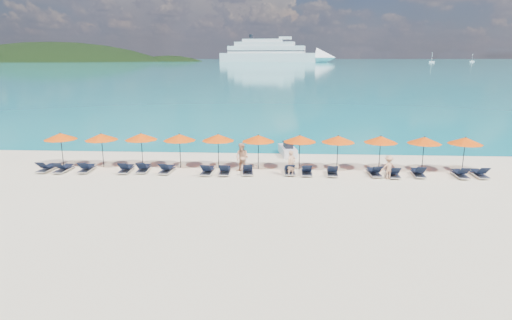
{
  "coord_description": "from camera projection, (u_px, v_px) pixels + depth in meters",
  "views": [
    {
      "loc": [
        1.4,
        -21.16,
        7.1
      ],
      "look_at": [
        0.0,
        3.0,
        1.2
      ],
      "focal_mm": 30.0,
      "sensor_mm": 36.0,
      "label": 1
    }
  ],
  "objects": [
    {
      "name": "ground",
      "position": [
        253.0,
        196.0,
        22.29
      ],
      "size": [
        1400.0,
        1400.0,
        0.0
      ],
      "primitive_type": "plane",
      "color": "beige"
    },
    {
      "name": "sea",
      "position": [
        280.0,
        61.0,
        662.43
      ],
      "size": [
        1600.0,
        1300.0,
        0.01
      ],
      "primitive_type": "cube",
      "color": "#1FA9B2",
      "rests_on": "ground"
    },
    {
      "name": "headland_main",
      "position": [
        56.0,
        91.0,
        571.9
      ],
      "size": [
        374.0,
        242.0,
        126.5
      ],
      "color": "black",
      "rests_on": "ground"
    },
    {
      "name": "headland_small",
      "position": [
        170.0,
        88.0,
        582.16
      ],
      "size": [
        162.0,
        126.0,
        85.5
      ],
      "color": "black",
      "rests_on": "ground"
    },
    {
      "name": "cruise_ship",
      "position": [
        278.0,
        53.0,
        509.36
      ],
      "size": [
        139.59,
        42.75,
        38.38
      ],
      "rotation": [
        0.0,
        0.0,
        -0.15
      ],
      "color": "white",
      "rests_on": "ground"
    },
    {
      "name": "sailboat_near",
      "position": [
        432.0,
        62.0,
        468.61
      ],
      "size": [
        6.0,
        2.0,
        11.0
      ],
      "color": "white",
      "rests_on": "ground"
    },
    {
      "name": "sailboat_far",
      "position": [
        472.0,
        61.0,
        512.23
      ],
      "size": [
        5.44,
        1.81,
        9.98
      ],
      "color": "white",
      "rests_on": "ground"
    },
    {
      "name": "jetski",
      "position": [
        288.0,
        150.0,
        31.35
      ],
      "size": [
        1.42,
        2.74,
        0.93
      ],
      "rotation": [
        0.0,
        0.0,
        0.18
      ],
      "color": "silver",
      "rests_on": "ground"
    },
    {
      "name": "beachgoer_a",
      "position": [
        291.0,
        164.0,
        25.75
      ],
      "size": [
        0.69,
        0.64,
        1.59
      ],
      "primitive_type": "imported",
      "rotation": [
        0.0,
        0.0,
        0.61
      ],
      "color": "tan",
      "rests_on": "ground"
    },
    {
      "name": "beachgoer_b",
      "position": [
        242.0,
        158.0,
        26.68
      ],
      "size": [
        1.03,
        0.88,
        1.84
      ],
      "primitive_type": "imported",
      "rotation": [
        0.0,
        0.0,
        -0.49
      ],
      "color": "tan",
      "rests_on": "ground"
    },
    {
      "name": "beachgoer_c",
      "position": [
        389.0,
        167.0,
        25.22
      ],
      "size": [
        1.0,
        0.63,
        1.43
      ],
      "primitive_type": "imported",
      "rotation": [
        0.0,
        0.0,
        3.37
      ],
      "color": "tan",
      "rests_on": "ground"
    },
    {
      "name": "umbrella_0",
      "position": [
        60.0,
        136.0,
        27.77
      ],
      "size": [
        2.1,
        2.1,
        2.28
      ],
      "color": "black",
      "rests_on": "ground"
    },
    {
      "name": "umbrella_1",
      "position": [
        101.0,
        137.0,
        27.6
      ],
      "size": [
        2.1,
        2.1,
        2.28
      ],
      "color": "black",
      "rests_on": "ground"
    },
    {
      "name": "umbrella_2",
      "position": [
        141.0,
        137.0,
        27.67
      ],
      "size": [
        2.1,
        2.1,
        2.28
      ],
      "color": "black",
      "rests_on": "ground"
    },
    {
      "name": "umbrella_3",
      "position": [
        179.0,
        137.0,
        27.43
      ],
      "size": [
        2.1,
        2.1,
        2.28
      ],
      "color": "black",
      "rests_on": "ground"
    },
    {
      "name": "umbrella_4",
      "position": [
        218.0,
        138.0,
        27.38
      ],
      "size": [
        2.1,
        2.1,
        2.28
      ],
      "color": "black",
      "rests_on": "ground"
    },
    {
      "name": "umbrella_5",
      "position": [
        258.0,
        138.0,
        27.1
      ],
      "size": [
        2.1,
        2.1,
        2.28
      ],
      "color": "black",
      "rests_on": "ground"
    },
    {
      "name": "umbrella_6",
      "position": [
        300.0,
        139.0,
        27.02
      ],
      "size": [
        2.1,
        2.1,
        2.28
      ],
      "color": "black",
      "rests_on": "ground"
    },
    {
      "name": "umbrella_7",
      "position": [
        338.0,
        139.0,
        26.86
      ],
      "size": [
        2.1,
        2.1,
        2.28
      ],
      "color": "black",
      "rests_on": "ground"
    },
    {
      "name": "umbrella_8",
      "position": [
        381.0,
        139.0,
        26.76
      ],
      "size": [
        2.1,
        2.1,
        2.28
      ],
      "color": "black",
      "rests_on": "ground"
    },
    {
      "name": "umbrella_9",
      "position": [
        424.0,
        140.0,
        26.49
      ],
      "size": [
        2.1,
        2.1,
        2.28
      ],
      "color": "black",
      "rests_on": "ground"
    },
    {
      "name": "umbrella_10",
      "position": [
        465.0,
        141.0,
        26.34
      ],
      "size": [
        2.1,
        2.1,
        2.28
      ],
      "color": "black",
      "rests_on": "ground"
    },
    {
      "name": "lounger_0",
      "position": [
        47.0,
        168.0,
        27.01
      ],
      "size": [
        0.68,
        1.72,
        0.66
      ],
      "rotation": [
        0.0,
        0.0,
        -0.04
      ],
      "color": "silver",
      "rests_on": "ground"
    },
    {
      "name": "lounger_1",
      "position": [
        64.0,
        168.0,
        26.87
      ],
      "size": [
        0.69,
        1.73,
        0.66
      ],
      "rotation": [
        0.0,
        0.0,
        -0.04
      ],
      "color": "silver",
      "rests_on": "ground"
    },
    {
      "name": "lounger_2",
      "position": [
        87.0,
        168.0,
        26.91
      ],
      "size": [
        0.73,
        1.74,
        0.66
      ],
      "rotation": [
        0.0,
        0.0,
        0.07
      ],
      "color": "silver",
      "rests_on": "ground"
    },
    {
      "name": "lounger_3",
      "position": [
        126.0,
        169.0,
        26.78
      ],
      "size": [
        0.7,
        1.73,
        0.66
      ],
      "rotation": [
        0.0,
        0.0,
        0.05
      ],
      "color": "silver",
      "rests_on": "ground"
    },
    {
      "name": "lounger_4",
      "position": [
        144.0,
        168.0,
        26.89
      ],
      "size": [
        0.74,
        1.74,
        0.66
      ],
      "rotation": [
        0.0,
        0.0,
        0.07
      ],
      "color": "silver",
      "rests_on": "ground"
    },
    {
      "name": "lounger_5",
      "position": [
        167.0,
        169.0,
        26.66
      ],
      "size": [
        0.75,
        1.74,
        0.66
      ],
      "rotation": [
        0.0,
        0.0,
        -0.08
      ],
      "color": "silver",
      "rests_on": "ground"
    },
    {
      "name": "lounger_6",
      "position": [
        207.0,
        170.0,
        26.37
      ],
      "size": [
        0.7,
        1.73,
        0.66
      ],
      "rotation": [
        0.0,
        0.0,
        -0.04
      ],
      "color": "silver",
      "rests_on": "ground"
    },
    {
      "name": "lounger_7",
      "position": [
        225.0,
        170.0,
        26.36
      ],
      "size": [
        0.67,
        1.72,
        0.66
      ],
      "rotation": [
        0.0,
        0.0,
        0.03
      ],
      "color": "silver",
      "rests_on": "ground"
    },
    {
      "name": "lounger_8",
      "position": [
        248.0,
        170.0,
        26.43
      ],
      "size": [
        0.76,
        1.74,
        0.66
      ],
      "rotation": [
        0.0,
        0.0,
        0.08
      ],
      "color": "silver",
      "rests_on": "ground"
    },
    {
      "name": "lounger_9",
      "position": [
        290.0,
        170.0,
        26.41
      ],
      "size": [
        0.67,
        1.72,
        0.66
      ],
      "rotation": [
        0.0,
        0.0,
        0.03
      ],
      "color": "silver",
      "rests_on": "ground"
    },
    {
      "name": "lounger_10",
      "position": [
        307.0,
        171.0,
        26.25
      ],
      "size": [
        0.66,
        1.71,
        0.66
      ],
      "rotation": [
        0.0,
        0.0,
        -0.03
      ],
      "color": "silver",
      "rests_on": "ground"
    },
    {
      "name": "lounger_11",
      "position": [
        332.0,
        171.0,
        26.14
      ],
      "size": [
        0.73,
        1.74,
        0.66
      ],
      "rotation": [
        0.0,
        0.0,
        -0.07
      ],
      "color": "silver",
      "rests_on": "ground"
    },
    {
      "name": "lounger_12",
      "position": [
        374.0,
        172.0,
        26.02
      ],
      "size": [
        0.71,
        1.73,
        0.66
      ],
      "rotation": [
        0.0,
        0.0,
        0.06
      ],
      "color": "silver",
      "rests_on": "ground"
    },
    {
      "name": "lounger_13",
      "position": [
        393.0,
        173.0,
        25.76
      ],
      "size": [
        0.69,
        1.72,
        0.66
      ],
      "rotation": [
        0.0,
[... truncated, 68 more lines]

